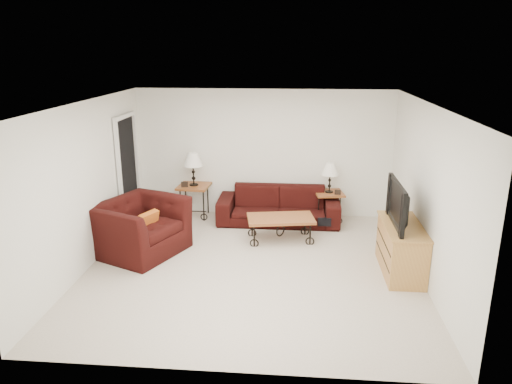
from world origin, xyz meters
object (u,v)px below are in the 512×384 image
(sofa, at_px, (279,205))
(side_table_right, at_px, (328,206))
(lamp_left, at_px, (193,169))
(backpack, at_px, (324,217))
(armchair, at_px, (140,227))
(side_table_left, at_px, (195,201))
(tv_stand, at_px, (401,249))
(coffee_table, at_px, (281,229))
(lamp_right, at_px, (330,178))
(television, at_px, (404,204))

(sofa, xyz_separation_m, side_table_right, (0.96, 0.18, -0.05))
(lamp_left, relative_size, backpack, 1.35)
(armchair, distance_m, backpack, 3.32)
(sofa, bearing_deg, side_table_left, 173.88)
(backpack, bearing_deg, tv_stand, -82.67)
(backpack, bearing_deg, coffee_table, -167.79)
(tv_stand, bearing_deg, lamp_right, 113.58)
(sofa, xyz_separation_m, lamp_left, (-1.68, 0.18, 0.64))
(side_table_right, relative_size, tv_stand, 0.46)
(coffee_table, xyz_separation_m, armchair, (-2.27, -0.70, 0.22))
(side_table_right, height_order, backpack, side_table_right)
(lamp_right, distance_m, coffee_table, 1.55)
(armchair, bearing_deg, lamp_left, 8.24)
(sofa, bearing_deg, lamp_left, 173.88)
(side_table_left, height_order, lamp_left, lamp_left)
(side_table_left, xyz_separation_m, tv_stand, (3.59, -2.16, 0.05))
(side_table_right, bearing_deg, backpack, -102.07)
(lamp_right, xyz_separation_m, tv_stand, (0.94, -2.16, -0.49))
(coffee_table, bearing_deg, lamp_right, 50.71)
(backpack, bearing_deg, television, -83.16)
(sofa, relative_size, coffee_table, 2.03)
(lamp_left, xyz_separation_m, tv_stand, (3.59, -2.16, -0.60))
(sofa, relative_size, backpack, 4.81)
(tv_stand, distance_m, television, 0.70)
(sofa, distance_m, side_table_right, 0.98)
(side_table_left, distance_m, armchair, 1.87)
(lamp_left, bearing_deg, side_table_right, 0.00)
(side_table_right, distance_m, tv_stand, 2.36)
(side_table_right, bearing_deg, lamp_left, -180.00)
(lamp_right, distance_m, armchair, 3.66)
(side_table_left, bearing_deg, coffee_table, -31.84)
(side_table_right, distance_m, lamp_right, 0.58)
(side_table_left, height_order, television, television)
(television, height_order, backpack, television)
(lamp_left, xyz_separation_m, television, (3.57, -2.16, 0.10))
(tv_stand, relative_size, backpack, 2.60)
(side_table_right, xyz_separation_m, armchair, (-3.16, -1.79, 0.15))
(sofa, distance_m, tv_stand, 2.75)
(side_table_right, bearing_deg, coffee_table, -129.29)
(lamp_left, xyz_separation_m, coffee_table, (1.75, -1.09, -0.76))
(sofa, xyz_separation_m, backpack, (0.86, -0.32, -0.10))
(lamp_right, bearing_deg, lamp_left, -180.00)
(armchair, xyz_separation_m, backpack, (3.05, 1.30, -0.20))
(armchair, height_order, backpack, armchair)
(television, relative_size, backpack, 2.33)
(tv_stand, bearing_deg, sofa, 133.89)
(side_table_right, xyz_separation_m, lamp_right, (0.00, 0.00, 0.58))
(backpack, bearing_deg, armchair, 178.13)
(lamp_left, bearing_deg, coffee_table, -31.84)
(coffee_table, relative_size, backpack, 2.37)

